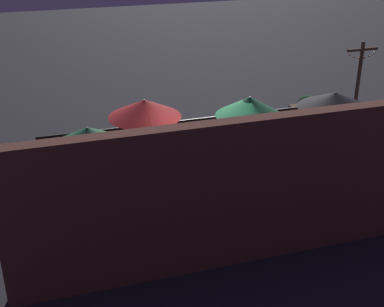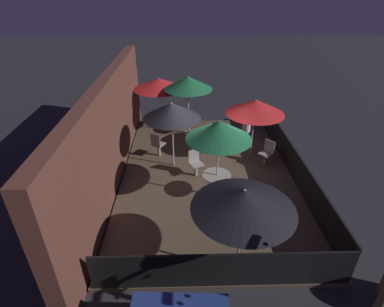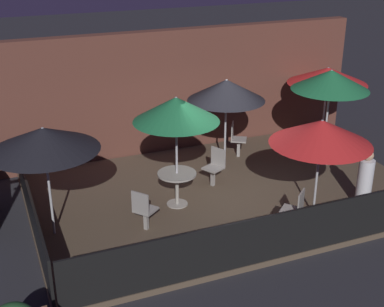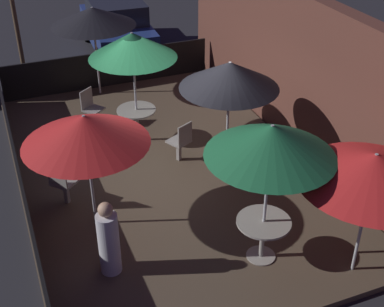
% 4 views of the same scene
% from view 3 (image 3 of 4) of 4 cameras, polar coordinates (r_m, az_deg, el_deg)
% --- Properties ---
extents(ground_plane, '(60.00, 60.00, 0.00)m').
position_cam_3_polar(ground_plane, '(12.62, 3.58, -4.52)').
color(ground_plane, '#26262B').
extents(patio_deck, '(8.85, 5.75, 0.12)m').
position_cam_3_polar(patio_deck, '(12.59, 3.58, -4.28)').
color(patio_deck, brown).
rests_on(patio_deck, ground_plane).
extents(building_wall, '(10.45, 0.36, 3.38)m').
position_cam_3_polar(building_wall, '(14.64, -1.53, 6.61)').
color(building_wall, brown).
rests_on(building_wall, ground_plane).
extents(fence_front, '(8.65, 0.05, 0.95)m').
position_cam_3_polar(fence_front, '(10.19, 10.59, -8.31)').
color(fence_front, black).
rests_on(fence_front, patio_deck).
extents(fence_side_left, '(0.05, 5.55, 0.95)m').
position_cam_3_polar(fence_side_left, '(11.34, -16.84, -5.55)').
color(fence_side_left, black).
rests_on(fence_side_left, patio_deck).
extents(patio_umbrella_0, '(1.83, 1.83, 2.49)m').
position_cam_3_polar(patio_umbrella_0, '(11.10, -1.71, 4.72)').
color(patio_umbrella_0, '#B2B2B7').
rests_on(patio_umbrella_0, patio_deck).
extents(patio_umbrella_1, '(1.95, 1.95, 2.46)m').
position_cam_3_polar(patio_umbrella_1, '(13.81, 14.59, 7.60)').
color(patio_umbrella_1, '#B2B2B7').
rests_on(patio_umbrella_1, patio_deck).
extents(patio_umbrella_2, '(2.20, 2.20, 2.17)m').
position_cam_3_polar(patio_umbrella_2, '(15.29, 14.28, 8.05)').
color(patio_umbrella_2, '#B2B2B7').
rests_on(patio_umbrella_2, patio_deck).
extents(patio_umbrella_3, '(2.10, 2.10, 2.28)m').
position_cam_3_polar(patio_umbrella_3, '(10.38, -15.54, 1.48)').
color(patio_umbrella_3, '#B2B2B7').
rests_on(patio_umbrella_3, patio_deck).
extents(patio_umbrella_4, '(1.90, 1.90, 2.34)m').
position_cam_3_polar(patio_umbrella_4, '(13.00, 3.68, 6.77)').
color(patio_umbrella_4, '#B2B2B7').
rests_on(patio_umbrella_4, patio_deck).
extents(patio_umbrella_5, '(2.09, 2.09, 2.16)m').
position_cam_3_polar(patio_umbrella_5, '(11.07, 13.63, 2.23)').
color(patio_umbrella_5, '#B2B2B7').
rests_on(patio_umbrella_5, patio_deck).
extents(dining_table_0, '(0.85, 0.85, 0.77)m').
position_cam_3_polar(dining_table_0, '(11.71, -1.61, -2.80)').
color(dining_table_0, '#9E998E').
rests_on(dining_table_0, patio_deck).
extents(dining_table_1, '(0.87, 0.87, 0.74)m').
position_cam_3_polar(dining_table_1, '(14.31, 13.95, 1.35)').
color(dining_table_1, '#9E998E').
rests_on(dining_table_1, patio_deck).
extents(patio_chair_0, '(0.57, 0.57, 0.92)m').
position_cam_3_polar(patio_chair_0, '(10.94, 10.88, -5.87)').
color(patio_chair_0, gray).
rests_on(patio_chair_0, patio_deck).
extents(patio_chair_1, '(0.56, 0.56, 0.91)m').
position_cam_3_polar(patio_chair_1, '(10.81, -5.17, -5.93)').
color(patio_chair_1, gray).
rests_on(patio_chair_1, patio_deck).
extents(patio_chair_2, '(0.54, 0.54, 0.91)m').
position_cam_3_polar(patio_chair_2, '(12.66, 2.44, -1.31)').
color(patio_chair_2, gray).
rests_on(patio_chair_2, patio_deck).
extents(patio_chair_3, '(0.55, 0.55, 0.95)m').
position_cam_3_polar(patio_chair_3, '(14.28, 4.76, 1.64)').
color(patio_chair_3, gray).
rests_on(patio_chair_3, patio_deck).
extents(patron_0, '(0.43, 0.43, 1.32)m').
position_cam_3_polar(patron_0, '(12.26, 17.96, -2.76)').
color(patron_0, silver).
rests_on(patron_0, patio_deck).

